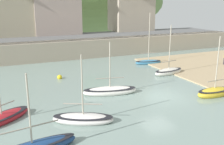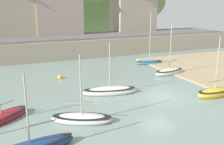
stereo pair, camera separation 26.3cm
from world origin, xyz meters
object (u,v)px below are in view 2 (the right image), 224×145
Objects in this scene: waterfront_building_left at (9,5)px; motorboat_with_cabin at (1,118)px; sailboat_tall_mast at (215,93)px; sailboat_nearest_shore at (149,62)px; mooring_buoy at (60,77)px; waterfront_building_right at (133,6)px; dinghy_open_wooden at (110,91)px; fishing_boat_green at (82,118)px; rowboat_small_beached at (169,72)px.

motorboat_with_cabin is at bearing -95.05° from waterfront_building_left.
waterfront_building_left is 1.78× the size of sailboat_tall_mast.
sailboat_tall_mast is at bearing -86.17° from sailboat_nearest_shore.
motorboat_with_cabin is at bearing 172.68° from sailboat_tall_mast.
sailboat_tall_mast is 10.20× the size of mooring_buoy.
sailboat_tall_mast is at bearing -63.55° from waterfront_building_left.
waterfront_building_right reaches higher than sailboat_tall_mast.
sailboat_nearest_shore reaches higher than dinghy_open_wooden.
waterfront_building_right is 1.85× the size of fishing_boat_green.
waterfront_building_left is 24.82m from dinghy_open_wooden.
waterfront_building_right is at bearing 70.99° from dinghy_open_wooden.
waterfront_building_left is 20.11m from waterfront_building_right.
fishing_boat_green is at bearing -178.92° from sailboat_tall_mast.
sailboat_nearest_shore is (12.20, 12.24, 0.02)m from fishing_boat_green.
waterfront_building_right is 1.67× the size of sailboat_tall_mast.
rowboat_small_beached is 1.30× the size of motorboat_with_cabin.
mooring_buoy is at bearing -160.05° from sailboat_nearest_shore.
fishing_boat_green is 5.48m from dinghy_open_wooden.
mooring_buoy is (-10.13, 9.76, -0.14)m from sailboat_tall_mast.
fishing_boat_green reaches higher than mooring_buoy.
sailboat_tall_mast is at bearing -104.02° from waterfront_building_right.
waterfront_building_left is 1.98× the size of fishing_boat_green.
fishing_boat_green is 5.05m from motorboat_with_cabin.
waterfront_building_right is 1.79× the size of dinghy_open_wooden.
fishing_boat_green is (-17.75, -27.30, -6.32)m from waterfront_building_right.
motorboat_with_cabin is (-16.78, -10.11, -0.03)m from sailboat_nearest_shore.
dinghy_open_wooden is (3.61, 4.12, 0.02)m from fishing_boat_green.
motorboat_with_cabin is 9.71m from mooring_buoy.
sailboat_tall_mast reaches higher than motorboat_with_cabin.
rowboat_small_beached reaches higher than motorboat_with_cabin.
waterfront_building_left is 1.07× the size of waterfront_building_right.
rowboat_small_beached reaches higher than mooring_buoy.
fishing_boat_green is at bearing -125.43° from sailboat_nearest_shore.
waterfront_building_left is 18.69m from mooring_buoy.
waterfront_building_right is at bearing 75.04° from sailboat_tall_mast.
motorboat_with_cabin is (-22.33, -25.17, -6.34)m from waterfront_building_right.
waterfront_building_left is at bearing 49.71° from motorboat_with_cabin.
waterfront_building_right is 28.44m from sailboat_tall_mast.
rowboat_small_beached is at bearing -107.11° from waterfront_building_right.
motorboat_with_cabin is 8.36× the size of mooring_buoy.
sailboat_nearest_shore is at bearing -110.23° from waterfront_building_right.
sailboat_nearest_shore is 11.83m from dinghy_open_wooden.
sailboat_tall_mast is at bearing -14.30° from dinghy_open_wooden.
waterfront_building_left is 26.12m from motorboat_with_cabin.
waterfront_building_left is 30.76m from sailboat_tall_mast.
rowboat_small_beached is 10.84× the size of mooring_buoy.
dinghy_open_wooden reaches higher than mooring_buoy.
sailboat_nearest_shore is at bearing -45.97° from waterfront_building_left.
rowboat_small_beached reaches higher than sailboat_tall_mast.
sailboat_nearest_shore is 5.00m from rowboat_small_beached.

